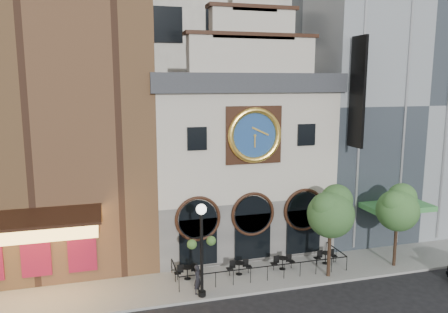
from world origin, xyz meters
TOP-DOWN VIEW (x-y plane):
  - ground at (0.00, 0.00)m, footprint 120.00×120.00m
  - sidewalk at (0.00, 2.50)m, footprint 44.00×5.00m
  - clock_building at (0.00, 7.82)m, footprint 12.60×8.78m
  - theater_building at (-13.00, 9.96)m, footprint 14.00×15.60m
  - retail_building at (12.99, 9.99)m, footprint 14.00×14.40m
  - cafe_railing at (0.00, 2.50)m, footprint 10.60×2.60m
  - bistro_0 at (-4.54, 2.70)m, footprint 1.58×0.68m
  - bistro_1 at (-1.37, 2.46)m, footprint 1.58×0.68m
  - bistro_2 at (1.50, 2.44)m, footprint 1.58×0.68m
  - bistro_3 at (4.53, 2.49)m, footprint 1.58×0.68m
  - pedestrian at (-4.32, 0.77)m, footprint 0.70×0.72m
  - lamppost at (-4.17, 0.40)m, footprint 1.65×0.77m
  - tree_left at (3.85, 0.84)m, footprint 2.91×2.80m
  - tree_right at (8.69, 1.08)m, footprint 2.75×2.65m

SIDE VIEW (x-z plane):
  - ground at x=0.00m, z-range 0.00..0.00m
  - sidewalk at x=0.00m, z-range 0.00..0.15m
  - cafe_railing at x=0.00m, z-range 0.15..1.05m
  - bistro_0 at x=-4.54m, z-range 0.16..1.06m
  - bistro_1 at x=-1.37m, z-range 0.16..1.06m
  - bistro_2 at x=1.50m, z-range 0.16..1.06m
  - bistro_3 at x=4.53m, z-range 0.16..1.06m
  - pedestrian at x=-4.32m, z-range 0.15..1.81m
  - lamppost at x=-4.17m, z-range 0.77..6.02m
  - tree_right at x=8.69m, z-range 1.39..6.69m
  - tree_left at x=3.85m, z-range 1.46..7.06m
  - clock_building at x=0.00m, z-range -2.64..16.01m
  - retail_building at x=12.99m, z-range 0.14..20.14m
  - theater_building at x=-13.00m, z-range 0.10..25.10m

